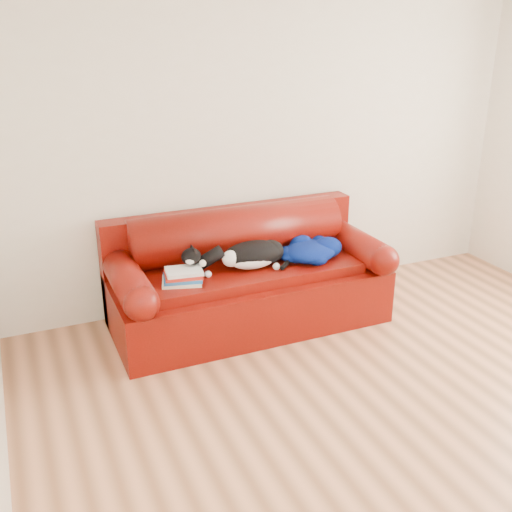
{
  "coord_description": "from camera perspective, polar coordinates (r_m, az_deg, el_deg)",
  "views": [
    {
      "loc": [
        -2.06,
        -2.41,
        2.23
      ],
      "look_at": [
        -0.42,
        1.35,
        0.62
      ],
      "focal_mm": 42.0,
      "sensor_mm": 36.0,
      "label": 1
    }
  ],
  "objects": [
    {
      "name": "blanket",
      "position": [
        4.68,
        5.17,
        0.58
      ],
      "size": [
        0.61,
        0.5,
        0.16
      ],
      "rotation": [
        0.0,
        0.0,
        0.37
      ],
      "color": "#02074A",
      "rests_on": "sofa_base"
    },
    {
      "name": "ground",
      "position": [
        3.88,
        14.25,
        -14.44
      ],
      "size": [
        4.5,
        4.5,
        0.0
      ],
      "primitive_type": "plane",
      "color": "brown",
      "rests_on": "ground"
    },
    {
      "name": "room_shell",
      "position": [
        3.31,
        18.46,
        10.56
      ],
      "size": [
        4.52,
        4.02,
        2.61
      ],
      "color": "beige",
      "rests_on": "ground"
    },
    {
      "name": "sofa_back",
      "position": [
        4.77,
        -1.85,
        0.71
      ],
      "size": [
        2.1,
        1.01,
        0.88
      ],
      "color": "#420702",
      "rests_on": "ground"
    },
    {
      "name": "book_stack",
      "position": [
        4.27,
        -6.98,
        -1.94
      ],
      "size": [
        0.32,
        0.28,
        0.1
      ],
      "rotation": [
        0.0,
        0.0,
        -0.21
      ],
      "color": "beige",
      "rests_on": "sofa_base"
    },
    {
      "name": "sofa_base",
      "position": [
        4.68,
        -0.7,
        -3.74
      ],
      "size": [
        2.1,
        0.9,
        0.5
      ],
      "color": "#420702",
      "rests_on": "ground"
    },
    {
      "name": "cat",
      "position": [
        4.48,
        -0.3,
        0.07
      ],
      "size": [
        0.7,
        0.28,
        0.25
      ],
      "rotation": [
        0.0,
        0.0,
        -0.02
      ],
      "color": "black",
      "rests_on": "sofa_base"
    }
  ]
}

